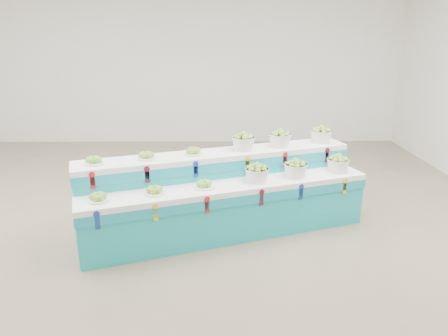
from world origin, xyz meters
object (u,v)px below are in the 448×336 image
Objects in this scene: basket_upper_right at (321,135)px; display_stand at (224,194)px; plate_upper_mid at (146,155)px; basket_lower_left at (257,173)px.

display_stand is at bearing -152.65° from basket_upper_right.
basket_upper_right reaches higher than plate_upper_mid.
basket_upper_right reaches higher than basket_lower_left.
basket_lower_left is 1.30× the size of plate_upper_mid.
plate_upper_mid is at bearing 179.52° from basket_lower_left.
basket_lower_left is (0.42, -0.10, 0.32)m from display_stand.
basket_upper_right is (1.41, 0.73, 0.62)m from display_stand.
basket_lower_left is at bearing -0.48° from plate_upper_mid.
display_stand is 12.27× the size of basket_lower_left.
display_stand is at bearing 5.28° from plate_upper_mid.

